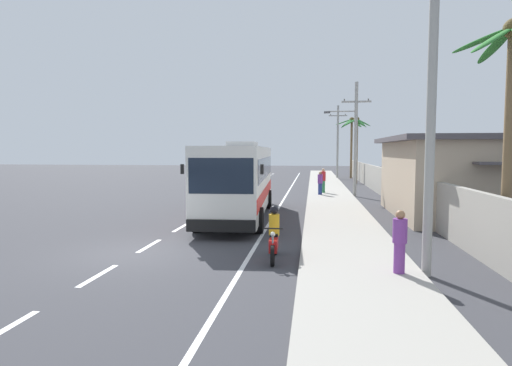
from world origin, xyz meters
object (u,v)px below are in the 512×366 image
object	(u,v)px
motorcycle_beside_bus	(274,238)
palm_nearest	(356,139)
coach_bus_foreground	(240,178)
palm_second	(352,133)
utility_pole_nearest	(432,94)
pedestrian_near_kerb	(323,180)
utility_pole_far	(338,141)
pedestrian_midwalk	(400,240)
palm_third	(511,85)
utility_pole_mid	(354,136)
pedestrian_far_walk	(320,183)

from	to	relation	value
motorcycle_beside_bus	palm_nearest	xyz separation A→B (m)	(5.37, 30.67, 3.73)
coach_bus_foreground	palm_second	xyz separation A→B (m)	(8.03, 30.98, 3.39)
utility_pole_nearest	palm_nearest	size ratio (longest dim) A/B	1.35
pedestrian_near_kerb	utility_pole_far	distance (m)	18.81
coach_bus_foreground	palm_nearest	xyz separation A→B (m)	(7.78, 22.77, 2.46)
pedestrian_near_kerb	utility_pole_far	bearing A→B (deg)	132.26
pedestrian_near_kerb	utility_pole_far	world-z (taller)	utility_pole_far
pedestrian_midwalk	palm_third	bearing A→B (deg)	8.58
utility_pole_mid	palm_second	distance (m)	20.57
coach_bus_foreground	utility_pole_mid	distance (m)	12.54
coach_bus_foreground	pedestrian_midwalk	distance (m)	11.02
coach_bus_foreground	palm_second	world-z (taller)	palm_second
motorcycle_beside_bus	palm_third	bearing A→B (deg)	3.03
utility_pole_nearest	pedestrian_near_kerb	bearing A→B (deg)	96.05
motorcycle_beside_bus	utility_pole_mid	bearing A→B (deg)	77.63
pedestrian_far_walk	pedestrian_near_kerb	bearing A→B (deg)	88.18
utility_pole_mid	utility_pole_far	world-z (taller)	utility_pole_far
utility_pole_nearest	palm_nearest	distance (m)	31.83
pedestrian_near_kerb	utility_pole_nearest	xyz separation A→B (m)	(2.19, -20.66, 3.60)
motorcycle_beside_bus	utility_pole_nearest	size ratio (longest dim) A/B	0.22
palm_second	palm_third	size ratio (longest dim) A/B	1.04
motorcycle_beside_bus	utility_pole_far	size ratio (longest dim) A/B	0.23
utility_pole_nearest	palm_third	world-z (taller)	utility_pole_nearest
palm_third	utility_pole_nearest	bearing A→B (deg)	-149.48
utility_pole_far	palm_second	world-z (taller)	utility_pole_far
coach_bus_foreground	pedestrian_far_walk	size ratio (longest dim) A/B	7.04
palm_nearest	utility_pole_nearest	bearing A→B (deg)	-92.28
pedestrian_far_walk	palm_second	distance (m)	21.65
pedestrian_midwalk	palm_second	distance (m)	40.62
utility_pole_mid	utility_pole_far	bearing A→B (deg)	90.22
motorcycle_beside_bus	pedestrian_midwalk	world-z (taller)	pedestrian_midwalk
utility_pole_far	palm_second	size ratio (longest dim) A/B	1.18
palm_second	utility_pole_mid	bearing A→B (deg)	-94.42
coach_bus_foreground	utility_pole_far	xyz separation A→B (m)	(6.37, 30.02, 2.50)
pedestrian_near_kerb	utility_pole_far	xyz separation A→B (m)	(2.05, 18.40, 3.35)
pedestrian_midwalk	utility_pole_nearest	world-z (taller)	utility_pole_nearest
utility_pole_nearest	palm_second	size ratio (longest dim) A/B	1.24
coach_bus_foreground	utility_pole_far	size ratio (longest dim) A/B	1.36
utility_pole_nearest	utility_pole_far	bearing A→B (deg)	90.21
motorcycle_beside_bus	pedestrian_far_walk	world-z (taller)	pedestrian_far_walk
pedestrian_near_kerb	palm_third	distance (m)	20.14
utility_pole_far	palm_nearest	xyz separation A→B (m)	(1.41, -7.25, -0.04)
pedestrian_midwalk	pedestrian_far_walk	world-z (taller)	pedestrian_far_walk
pedestrian_midwalk	palm_nearest	size ratio (longest dim) A/B	0.24
pedestrian_midwalk	utility_pole_far	distance (m)	39.52
coach_bus_foreground	palm_third	distance (m)	12.18
pedestrian_far_walk	palm_nearest	distance (m)	13.59
pedestrian_far_walk	coach_bus_foreground	bearing A→B (deg)	-104.26
palm_nearest	motorcycle_beside_bus	bearing A→B (deg)	-99.92
palm_third	motorcycle_beside_bus	bearing A→B (deg)	-176.97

